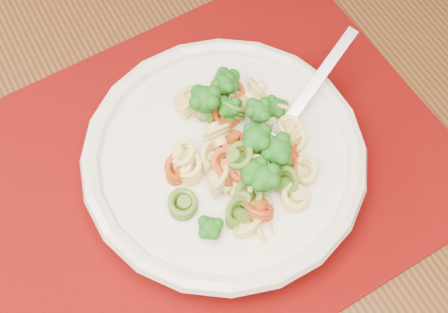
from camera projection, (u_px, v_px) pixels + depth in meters
dining_table at (216, 116)px, 0.78m from camera, size 1.66×1.22×0.73m
placemat at (205, 170)px, 0.65m from camera, size 0.54×0.45×0.00m
pasta_bowl at (224, 161)px, 0.62m from camera, size 0.28×0.28×0.05m
pasta_broccoli_heap at (224, 154)px, 0.60m from camera, size 0.24×0.24×0.06m
fork at (275, 139)px, 0.61m from camera, size 0.18×0.06×0.08m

